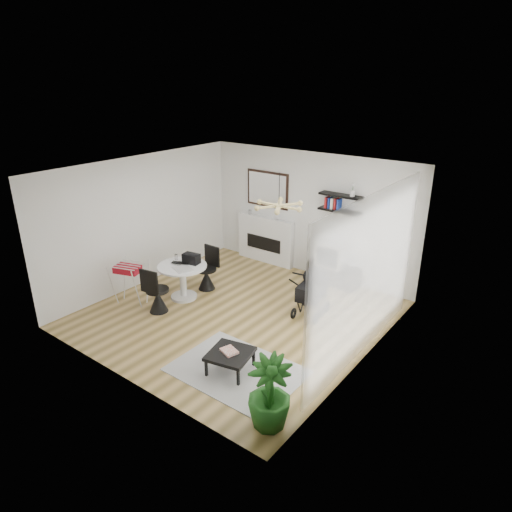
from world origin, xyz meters
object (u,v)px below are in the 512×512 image
Objects in this scene: fireplace at (266,234)px; coffee_table at (230,354)px; tv_console at (334,274)px; dining_table at (183,277)px; stroller at (312,293)px; drying_rack at (130,283)px; crt_tv at (333,254)px; potted_plant at (269,393)px.

fireplace is 2.94× the size of coffee_table.
tv_console reaches higher than coffee_table.
tv_console is at bearing 93.79° from coffee_table.
stroller is at bearing 22.93° from dining_table.
fireplace is 2.69m from stroller.
drying_rack reaches higher than coffee_table.
tv_console is at bearing 30.95° from drying_rack.
stroller is (0.35, -1.41, -0.25)m from crt_tv.
drying_rack is at bearing -129.96° from dining_table.
crt_tv is 0.59× the size of stroller.
crt_tv is at bearing -4.08° from fireplace.
stroller is (2.37, 1.00, -0.05)m from dining_table.
tv_console is 1.46m from stroller.
fireplace is 2.59× the size of drying_rack.
stroller is (2.19, -1.54, -0.27)m from fireplace.
stroller is 1.33× the size of coffee_table.
potted_plant reaches higher than coffee_table.
coffee_table is at bearing -60.93° from fireplace.
drying_rack is (-0.65, -0.77, -0.03)m from dining_table.
drying_rack is 1.13× the size of coffee_table.
crt_tv reaches higher than tv_console.
potted_plant is at bearing -27.01° from coffee_table.
potted_plant is (1.07, -2.88, 0.08)m from stroller.
tv_console is at bearing 3.60° from crt_tv.
coffee_table is at bearing -29.35° from dining_table.
drying_rack is 3.50m from stroller.
coffee_table is 0.74× the size of potted_plant.
fireplace is 3.76× the size of crt_tv.
crt_tv is at bearing 31.47° from drying_rack.
crt_tv reaches higher than coffee_table.
tv_console is 1.33× the size of drying_rack.
crt_tv is 3.75m from coffee_table.
potted_plant is (1.37, -4.29, 0.29)m from tv_console.
drying_rack is (-0.82, -3.32, -0.25)m from fireplace.
drying_rack is 4.23m from potted_plant.
drying_rack is at bearing -103.90° from fireplace.
coffee_table is at bearing -86.21° from tv_console.
crt_tv is (-0.05, -0.00, 0.46)m from tv_console.
tv_console is at bearing -3.86° from fireplace.
tv_console is 1.51× the size of coffee_table.
potted_plant reaches higher than stroller.
tv_console is 3.73m from coffee_table.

